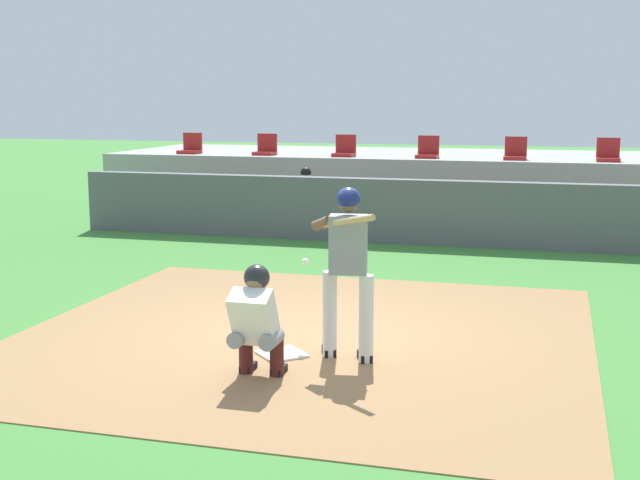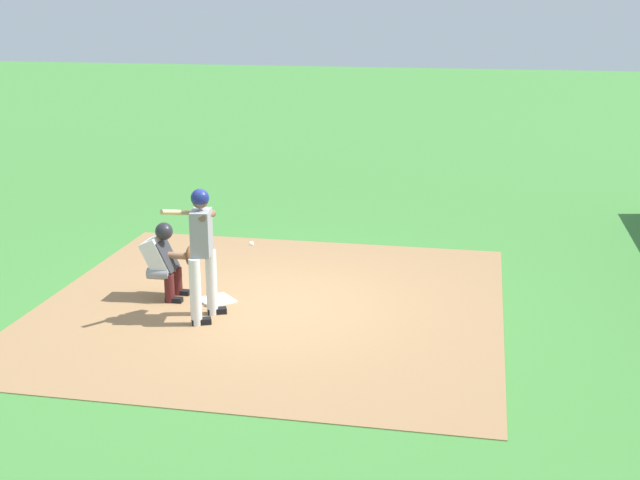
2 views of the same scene
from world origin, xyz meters
The scene contains 5 objects.
ground_plane centered at (0.00, 0.00, 0.00)m, with size 80.00×80.00×0.00m, color #428438.
dirt_infield centered at (0.00, 0.00, 0.01)m, with size 6.40×6.40×0.01m, color #9E754C.
home_plate centered at (0.00, -0.80, 0.02)m, with size 0.44×0.44×0.02m, color white.
batter_at_plate centered at (0.69, -0.74, 1.04)m, with size 0.77×0.67×1.80m.
catcher_crouched centered at (-0.01, -1.53, 0.61)m, with size 0.48×1.65×1.13m.
Camera 2 is at (10.80, 2.81, 4.22)m, focal length 47.41 mm.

